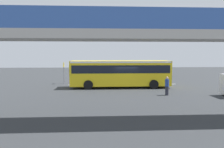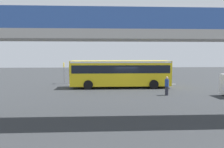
# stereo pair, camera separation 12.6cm
# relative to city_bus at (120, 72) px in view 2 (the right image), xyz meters

# --- Properties ---
(ground) EXTENTS (80.00, 80.00, 0.00)m
(ground) POSITION_rel_city_bus_xyz_m (-0.57, 0.40, -1.88)
(ground) COLOR #2D3033
(city_bus) EXTENTS (11.54, 2.85, 3.15)m
(city_bus) POSITION_rel_city_bus_xyz_m (0.00, 0.00, 0.00)
(city_bus) COLOR yellow
(city_bus) RESTS_ON ground
(pedestrian) EXTENTS (0.38, 0.38, 1.79)m
(pedestrian) POSITION_rel_city_bus_xyz_m (-4.01, 5.03, -1.00)
(pedestrian) COLOR #2D2D38
(pedestrian) RESTS_ON ground
(traffic_sign) EXTENTS (0.08, 0.60, 2.80)m
(traffic_sign) POSITION_rel_city_bus_xyz_m (7.18, -3.78, 0.01)
(traffic_sign) COLOR slate
(traffic_sign) RESTS_ON ground
(lane_dash_leftmost) EXTENTS (2.00, 0.20, 0.01)m
(lane_dash_leftmost) POSITION_rel_city_bus_xyz_m (-6.57, -2.56, -1.88)
(lane_dash_leftmost) COLOR silver
(lane_dash_leftmost) RESTS_ON ground
(lane_dash_left) EXTENTS (2.00, 0.20, 0.01)m
(lane_dash_left) POSITION_rel_city_bus_xyz_m (-2.57, -2.56, -1.88)
(lane_dash_left) COLOR silver
(lane_dash_left) RESTS_ON ground
(lane_dash_centre) EXTENTS (2.00, 0.20, 0.01)m
(lane_dash_centre) POSITION_rel_city_bus_xyz_m (1.43, -2.56, -1.88)
(lane_dash_centre) COLOR silver
(lane_dash_centre) RESTS_ON ground
(lane_dash_right) EXTENTS (2.00, 0.20, 0.01)m
(lane_dash_right) POSITION_rel_city_bus_xyz_m (5.43, -2.56, -1.88)
(lane_dash_right) COLOR silver
(lane_dash_right) RESTS_ON ground
(pedestrian_overpass) EXTENTS (27.78, 2.60, 6.28)m
(pedestrian_overpass) POSITION_rel_city_bus_xyz_m (-0.57, 12.63, 2.73)
(pedestrian_overpass) COLOR #B2ADA5
(pedestrian_overpass) RESTS_ON ground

